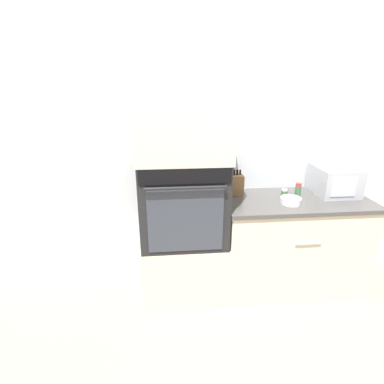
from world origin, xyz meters
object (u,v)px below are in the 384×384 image
at_px(microwave, 334,180).
at_px(condiment_jar_mid, 298,190).
at_px(knife_block, 237,184).
at_px(bowl, 291,201).
at_px(condiment_jar_near, 284,193).
at_px(wall_oven, 183,200).

height_order(microwave, condiment_jar_mid, microwave).
relative_size(microwave, knife_block, 1.65).
height_order(bowl, condiment_jar_near, condiment_jar_near).
bearing_deg(condiment_jar_mid, bowl, -128.01).
bearing_deg(bowl, condiment_jar_mid, 51.99).
distance_m(wall_oven, microwave, 1.39).
xyz_separation_m(wall_oven, knife_block, (0.50, 0.17, 0.07)).
xyz_separation_m(knife_block, condiment_jar_mid, (0.54, -0.09, -0.04)).
relative_size(bowl, condiment_jar_mid, 1.44).
distance_m(bowl, condiment_jar_near, 0.17).
bearing_deg(condiment_jar_near, condiment_jar_mid, 0.87).
bearing_deg(bowl, microwave, 22.96).
height_order(wall_oven, condiment_jar_mid, wall_oven).
relative_size(wall_oven, condiment_jar_near, 10.70).
bearing_deg(condiment_jar_near, knife_block, 167.37).
bearing_deg(microwave, knife_block, 175.97).
bearing_deg(microwave, bowl, -157.04).
distance_m(microwave, condiment_jar_mid, 0.35).
bearing_deg(condiment_jar_near, bowl, -93.92).
relative_size(microwave, condiment_jar_mid, 3.22).
bearing_deg(condiment_jar_near, microwave, 3.71).
xyz_separation_m(microwave, condiment_jar_mid, (-0.34, -0.03, -0.07)).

